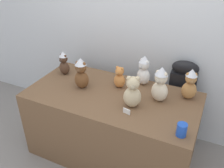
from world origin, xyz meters
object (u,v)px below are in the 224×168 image
display_table (112,125)px  party_cup_blue (182,130)px  instrument_case (180,102)px  teddy_bear_cocoa (64,63)px  teddy_bear_caramel (190,84)px  teddy_bear_cream (160,85)px  teddy_bear_sand (132,93)px  teddy_bear_snow (144,71)px  teddy_bear_chestnut (81,74)px  teddy_bear_ginger (120,78)px

display_table → party_cup_blue: size_ratio=15.43×
display_table → party_cup_blue: party_cup_blue is taller
instrument_case → teddy_bear_cocoa: bearing=-166.8°
teddy_bear_caramel → teddy_bear_cream: size_ratio=0.89×
teddy_bear_caramel → party_cup_blue: teddy_bear_caramel is taller
display_table → teddy_bear_sand: bearing=-21.4°
teddy_bear_snow → teddy_bear_cocoa: bearing=-142.7°
teddy_bear_chestnut → party_cup_blue: bearing=-18.9°
teddy_bear_ginger → teddy_bear_sand: bearing=-40.3°
instrument_case → teddy_bear_caramel: (0.10, -0.30, 0.41)m
teddy_bear_cream → teddy_bear_sand: bearing=-119.2°
display_table → instrument_case: 0.82m
teddy_bear_chestnut → instrument_case: bearing=27.7°
teddy_bear_snow → teddy_bear_cream: teddy_bear_cream is taller
teddy_bear_cocoa → teddy_bear_chestnut: bearing=-18.0°
teddy_bear_chestnut → teddy_bear_cream: (0.78, 0.11, 0.01)m
teddy_bear_ginger → teddy_bear_caramel: (0.68, 0.10, 0.04)m
display_table → teddy_bear_cream: bearing=13.0°
teddy_bear_snow → teddy_bear_caramel: bearing=17.8°
teddy_bear_ginger → teddy_bear_caramel: teddy_bear_caramel is taller
teddy_bear_ginger → teddy_bear_snow: 0.26m
teddy_bear_caramel → teddy_bear_cream: teddy_bear_cream is taller
display_table → teddy_bear_sand: teddy_bear_sand is taller
teddy_bear_cocoa → teddy_bear_cream: teddy_bear_cream is taller
display_table → teddy_bear_caramel: teddy_bear_caramel is taller
teddy_bear_chestnut → teddy_bear_sand: (0.59, -0.09, -0.02)m
teddy_bear_ginger → party_cup_blue: bearing=-25.4°
display_table → instrument_case: (0.58, 0.56, 0.13)m
teddy_bear_chestnut → teddy_bear_sand: 0.59m
teddy_bear_chestnut → teddy_bear_caramel: bearing=10.8°
teddy_bear_caramel → display_table: bearing=-179.5°
teddy_bear_ginger → teddy_bear_caramel: bearing=14.8°
teddy_bear_cream → display_table: bearing=-152.0°
teddy_bear_ginger → teddy_bear_cocoa: (-0.68, 0.00, 0.02)m
party_cup_blue → teddy_bear_cocoa: bearing=161.9°
teddy_bear_cream → party_cup_blue: bearing=-38.7°
teddy_bear_cream → teddy_bear_cocoa: bearing=-168.1°
teddy_bear_chestnut → teddy_bear_snow: bearing=28.2°
instrument_case → teddy_bear_cocoa: (-1.26, -0.39, 0.39)m
display_table → teddy_bear_cream: (0.44, 0.10, 0.56)m
instrument_case → teddy_bear_cream: (-0.14, -0.45, 0.43)m
teddy_bear_snow → party_cup_blue: size_ratio=2.92×
instrument_case → display_table: bearing=-140.6°
teddy_bear_caramel → party_cup_blue: size_ratio=2.83×
teddy_bear_caramel → teddy_bear_cream: 0.29m
instrument_case → teddy_bear_cream: size_ratio=2.92×
teddy_bear_cream → teddy_bear_snow: bearing=151.3°
teddy_bear_cocoa → party_cup_blue: 1.48m
teddy_bear_ginger → display_table: bearing=-85.8°
teddy_bear_sand → teddy_bear_cream: bearing=26.2°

